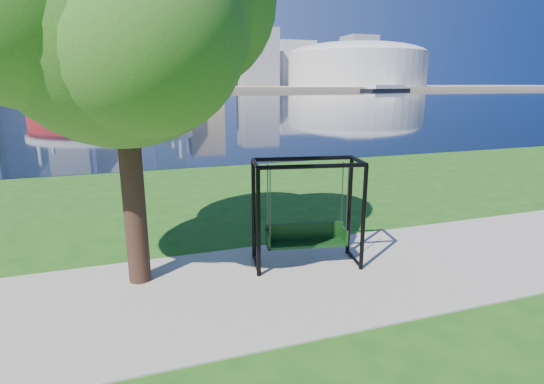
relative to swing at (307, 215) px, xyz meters
name	(u,v)px	position (x,y,z in m)	size (l,w,h in m)	color
ground	(283,272)	(-0.60, -0.20, -1.13)	(900.00, 900.00, 0.00)	#1E5114
path	(291,281)	(-0.60, -0.70, -1.11)	(120.00, 4.00, 0.03)	#9E937F
river	(137,100)	(-0.60, 101.80, -1.12)	(900.00, 180.00, 0.02)	black
far_bank	(128,88)	(-0.60, 305.80, -0.13)	(900.00, 228.00, 2.00)	#937F60
stadium	(107,63)	(-10.60, 234.80, 13.10)	(83.00, 83.00, 32.00)	maroon
arena	(356,63)	(134.40, 234.80, 14.75)	(84.00, 84.00, 26.56)	beige
skyline	(117,35)	(-4.87, 319.20, 34.76)	(392.00, 66.00, 96.50)	gray
swing	(307,215)	(0.00, 0.00, 0.00)	(2.41, 1.37, 2.33)	black
park_tree	(114,5)	(-3.52, 0.37, 4.04)	(5.99, 5.41, 7.44)	black
barge	(386,88)	(124.84, 186.42, 0.27)	(31.82, 17.72, 3.08)	black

